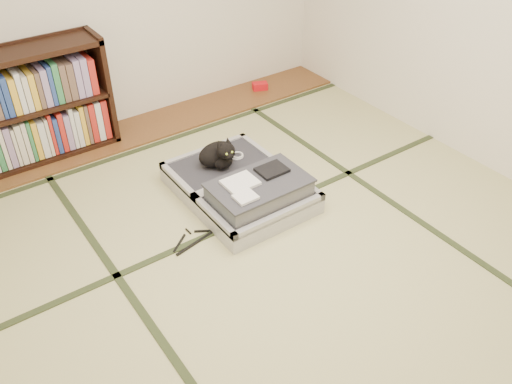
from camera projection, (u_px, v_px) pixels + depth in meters
floor at (280, 250)px, 3.65m from camera, size 4.50×4.50×0.00m
wood_strip at (148, 127)px, 4.95m from camera, size 4.00×0.50×0.02m
red_item at (260, 86)px, 5.54m from camera, size 0.17×0.14×0.07m
room_shell at (287, 39)px, 2.78m from camera, size 4.50×4.50×4.50m
tatami_borders at (239, 212)px, 3.97m from camera, size 4.00×4.50×0.01m
bookcase at (16, 113)px, 4.25m from camera, size 1.50×0.34×0.96m
suitcase at (243, 187)px, 4.03m from camera, size 0.79×1.05×0.31m
cat at (219, 154)px, 4.12m from camera, size 0.35×0.35×0.28m
cable_coil at (237, 156)px, 4.28m from camera, size 0.11×0.11×0.03m
hanger at (196, 239)px, 3.72m from camera, size 0.39×0.21×0.01m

